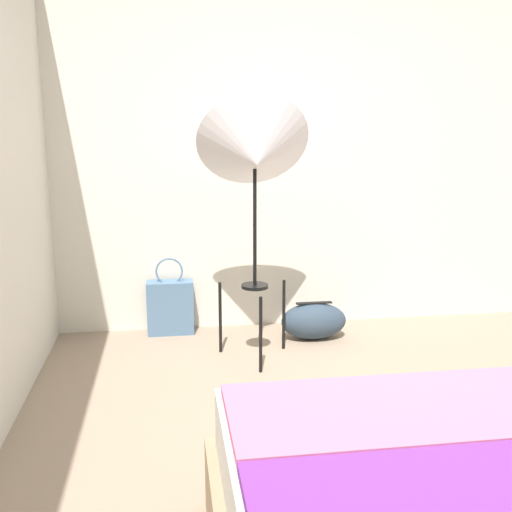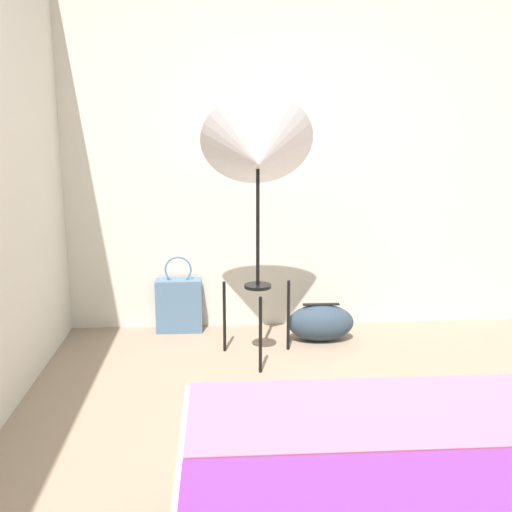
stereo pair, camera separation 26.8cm
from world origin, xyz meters
The scene contains 5 objects.
ground_plane centered at (0.00, 0.00, 0.00)m, with size 14.00×14.00×0.00m, color gray.
wall_back centered at (0.00, 2.22, 1.30)m, with size 8.00×0.05×2.60m.
photo_umbrella centered at (-0.39, 1.57, 1.25)m, with size 0.67×0.58×1.60m.
tote_bag centered at (-0.90, 2.09, 0.19)m, with size 0.32×0.13×0.54m.
duffel_bag centered at (0.06, 1.84, 0.12)m, with size 0.45×0.25×0.26m.
Camera 1 is at (-0.89, -1.92, 1.42)m, focal length 42.00 mm.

